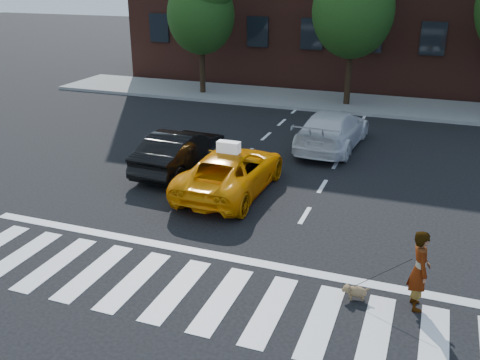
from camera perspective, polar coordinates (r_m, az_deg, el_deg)
The scene contains 12 objects.
ground at distance 11.25m, azimuth -6.76°, elevation -11.59°, with size 120.00×120.00×0.00m, color black.
crosswalk at distance 11.24m, azimuth -6.76°, elevation -11.56°, with size 13.00×2.40×0.01m, color silver.
stop_line at distance 12.47m, azimuth -3.43°, elevation -7.85°, with size 12.00×0.30×0.01m, color silver.
sidewalk_far at distance 26.89m, azimuth 10.38°, elevation 8.18°, with size 30.00×4.00×0.15m, color slate.
tree_left at distance 27.83m, azimuth -4.14°, elevation 18.00°, with size 3.39×3.38×6.50m.
tree_mid at distance 25.65m, azimuth 12.13°, elevation 18.24°, with size 3.69×3.69×7.10m.
taxi at distance 15.61m, azimuth -0.93°, elevation 0.97°, with size 2.11×4.58×1.27m, color orange.
black_sedan at distance 17.40m, azimuth -6.43°, elevation 3.12°, with size 1.41×4.04×1.33m, color black.
white_suv at distance 19.85m, azimuth 9.83°, elevation 5.34°, with size 1.94×4.78×1.39m, color silver.
woman at distance 10.80m, azimuth 18.61°, elevation -9.11°, with size 0.59×0.39×1.63m, color #999999.
dog at distance 11.04m, azimuth 12.14°, elevation -11.51°, with size 0.55×0.32×0.32m.
taxi_sign at distance 15.17m, azimuth -1.22°, elevation 3.53°, with size 0.65×0.28×0.32m, color white.
Camera 1 is at (4.47, -8.32, 6.11)m, focal length 40.00 mm.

